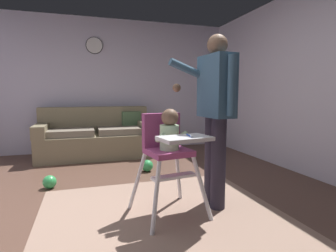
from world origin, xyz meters
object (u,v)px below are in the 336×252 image
Objects in this scene: high_chair at (169,142)px; couch at (96,137)px; wall_clock at (94,45)px; toy_ball_second at (50,182)px; toy_ball at (147,166)px; adult_standing at (215,112)px.

couch is at bearing -177.83° from high_chair.
high_chair is at bearing -81.35° from wall_clock.
high_chair reaches higher than toy_ball_second.
toy_ball_second is at bearing -21.27° from couch.
wall_clock is at bearing 175.88° from couch.
toy_ball_second is 2.87m from wall_clock.
couch is at bearing 68.73° from toy_ball_second.
wall_clock is at bearing 109.44° from toy_ball.
high_chair is 3.11× the size of wall_clock.
adult_standing reaches higher than toy_ball_second.
couch is 2.69m from high_chair.
adult_standing is (0.48, 0.04, 0.26)m from high_chair.
high_chair is at bearing 0.23° from adult_standing.
wall_clock is at bearing 179.90° from high_chair.
high_chair is 1.65m from toy_ball_second.
couch reaches higher than toy_ball_second.
adult_standing is 5.24× the size of wall_clock.
toy_ball is (0.13, 1.40, -0.58)m from high_chair.
adult_standing is at bearing -72.81° from wall_clock.
high_chair is 0.54m from adult_standing.
high_chair reaches higher than toy_ball.
toy_ball is 1.08× the size of toy_ball_second.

